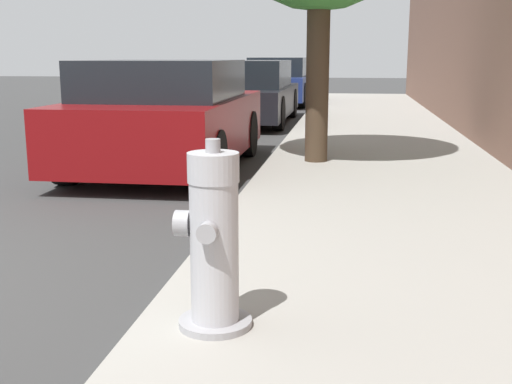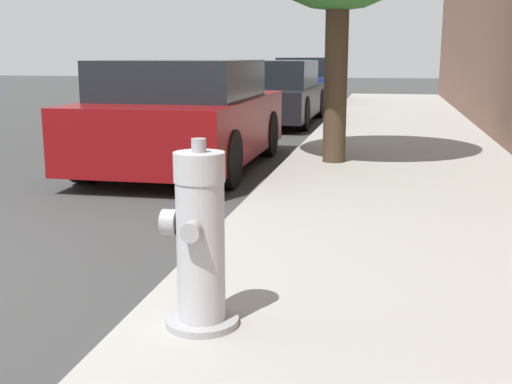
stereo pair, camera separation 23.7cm
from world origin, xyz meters
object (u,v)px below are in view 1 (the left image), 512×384
object	(u,v)px
fire_hydrant	(214,243)
parked_car_near	(167,117)
parked_car_mid	(248,93)
parked_car_far	(280,82)

from	to	relation	value
fire_hydrant	parked_car_near	size ratio (longest dim) A/B	0.24
parked_car_near	parked_car_mid	bearing A→B (deg)	88.81
parked_car_near	parked_car_mid	world-z (taller)	parked_car_near
fire_hydrant	parked_car_far	world-z (taller)	parked_car_far
fire_hydrant	parked_car_mid	world-z (taller)	parked_car_mid
fire_hydrant	parked_car_far	xyz separation A→B (m)	(-1.47, 16.23, 0.13)
parked_car_far	fire_hydrant	bearing A→B (deg)	-84.81
parked_car_mid	parked_car_far	bearing A→B (deg)	89.31
parked_car_near	parked_car_mid	size ratio (longest dim) A/B	0.86
fire_hydrant	parked_car_mid	distance (m)	10.86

